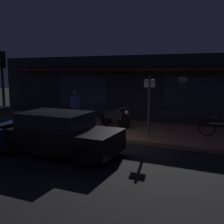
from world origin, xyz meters
name	(u,v)px	position (x,y,z in m)	size (l,w,h in m)	color
ground_plane	(86,146)	(0.00, 0.00, 0.00)	(60.00, 60.00, 0.00)	black
sidewalk_slab	(119,129)	(0.00, 3.00, 0.07)	(18.00, 4.00, 0.15)	#8C6047
storefront_building	(143,88)	(0.00, 6.39, 1.80)	(18.00, 3.30, 3.60)	black
motorcycle	(115,117)	(-0.15, 2.90, 0.65)	(1.67, 0.68, 0.97)	black
bicycle_parked	(220,128)	(4.46, 2.97, 0.51)	(1.65, 0.42, 0.91)	black
person_photographer	(75,107)	(-2.27, 2.74, 1.03)	(0.61, 0.42, 1.67)	#28232D
sign_post	(149,103)	(1.87, 1.73, 1.51)	(0.44, 0.09, 2.40)	#47474C
traffic_light_pole	(2,78)	(-4.18, 0.07, 2.48)	(0.24, 0.33, 3.60)	black
parked_car_far	(58,133)	(-0.32, -1.25, 0.70)	(4.15, 1.87, 1.42)	black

